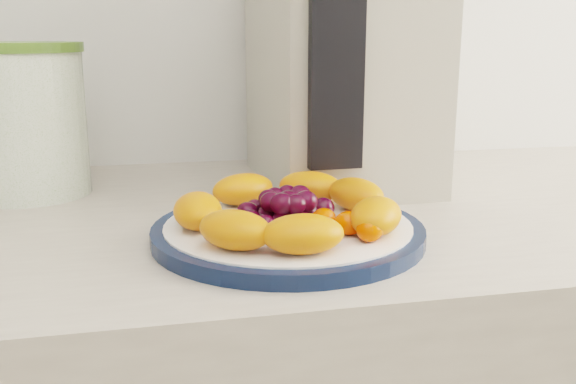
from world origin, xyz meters
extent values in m
cylinder|color=#0E1B38|center=(0.10, 1.07, 0.91)|extent=(0.28, 0.28, 0.01)
cylinder|color=white|center=(0.10, 1.07, 0.91)|extent=(0.25, 0.25, 0.02)
cylinder|color=#3B6710|center=(-0.18, 1.33, 0.99)|extent=(0.16, 0.16, 0.18)
cylinder|color=#4B6D28|center=(-0.18, 1.33, 1.09)|extent=(0.16, 0.16, 0.01)
cube|color=#AAA393|center=(0.23, 1.32, 1.08)|extent=(0.21, 0.29, 0.36)
cube|color=black|center=(0.18, 1.17, 1.09)|extent=(0.06, 0.02, 0.27)
ellipsoid|color=#D95B0D|center=(0.19, 1.11, 0.93)|extent=(0.07, 0.09, 0.04)
ellipsoid|color=#D95B0D|center=(0.15, 1.15, 0.93)|extent=(0.09, 0.08, 0.04)
ellipsoid|color=#D95B0D|center=(0.07, 1.16, 0.93)|extent=(0.09, 0.07, 0.04)
ellipsoid|color=#D95B0D|center=(0.01, 1.08, 0.93)|extent=(0.05, 0.08, 0.04)
ellipsoid|color=#D95B0D|center=(0.04, 1.01, 0.93)|extent=(0.09, 0.09, 0.04)
ellipsoid|color=#D95B0D|center=(0.10, 0.98, 0.93)|extent=(0.08, 0.05, 0.04)
ellipsoid|color=#D95B0D|center=(0.18, 1.02, 0.93)|extent=(0.08, 0.09, 0.04)
ellipsoid|color=black|center=(0.10, 1.07, 0.93)|extent=(0.02, 0.02, 0.02)
ellipsoid|color=black|center=(0.12, 1.07, 0.93)|extent=(0.02, 0.02, 0.02)
ellipsoid|color=black|center=(0.11, 1.09, 0.93)|extent=(0.02, 0.02, 0.02)
ellipsoid|color=black|center=(0.09, 1.09, 0.93)|extent=(0.02, 0.02, 0.02)
ellipsoid|color=black|center=(0.08, 1.07, 0.93)|extent=(0.02, 0.02, 0.02)
ellipsoid|color=black|center=(0.09, 1.06, 0.93)|extent=(0.02, 0.02, 0.02)
ellipsoid|color=black|center=(0.11, 1.06, 0.93)|extent=(0.02, 0.02, 0.02)
ellipsoid|color=black|center=(0.14, 1.08, 0.93)|extent=(0.02, 0.02, 0.02)
ellipsoid|color=black|center=(0.13, 1.10, 0.93)|extent=(0.02, 0.02, 0.02)
ellipsoid|color=black|center=(0.11, 1.11, 0.93)|extent=(0.02, 0.02, 0.02)
ellipsoid|color=black|center=(0.09, 1.11, 0.93)|extent=(0.02, 0.02, 0.02)
ellipsoid|color=black|center=(0.07, 1.10, 0.93)|extent=(0.02, 0.02, 0.02)
ellipsoid|color=black|center=(0.06, 1.08, 0.93)|extent=(0.02, 0.02, 0.02)
ellipsoid|color=black|center=(0.06, 1.06, 0.93)|extent=(0.02, 0.02, 0.02)
ellipsoid|color=black|center=(0.07, 1.04, 0.93)|extent=(0.02, 0.02, 0.02)
ellipsoid|color=black|center=(0.10, 1.07, 0.94)|extent=(0.02, 0.02, 0.02)
ellipsoid|color=black|center=(0.12, 1.09, 0.94)|extent=(0.02, 0.02, 0.02)
ellipsoid|color=black|center=(0.11, 1.09, 0.94)|extent=(0.02, 0.02, 0.02)
ellipsoid|color=black|center=(0.09, 1.09, 0.94)|extent=(0.02, 0.02, 0.02)
ellipsoid|color=black|center=(0.08, 1.08, 0.94)|extent=(0.02, 0.02, 0.02)
ellipsoid|color=black|center=(0.08, 1.07, 0.94)|extent=(0.02, 0.02, 0.02)
ellipsoid|color=black|center=(0.09, 1.06, 0.94)|extent=(0.02, 0.02, 0.02)
ellipsoid|color=black|center=(0.11, 1.05, 0.94)|extent=(0.02, 0.02, 0.02)
ellipsoid|color=black|center=(0.12, 1.06, 0.94)|extent=(0.02, 0.02, 0.02)
ellipsoid|color=#ED3A00|center=(0.15, 1.03, 0.93)|extent=(0.03, 0.02, 0.02)
ellipsoid|color=#ED3A00|center=(0.18, 1.03, 0.93)|extent=(0.04, 0.03, 0.02)
ellipsoid|color=#ED3A00|center=(0.17, 1.00, 0.93)|extent=(0.04, 0.04, 0.02)
ellipsoid|color=#ED3A00|center=(0.13, 1.04, 0.93)|extent=(0.04, 0.04, 0.02)
camera|label=1|loc=(-0.03, 0.46, 1.11)|focal=40.00mm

